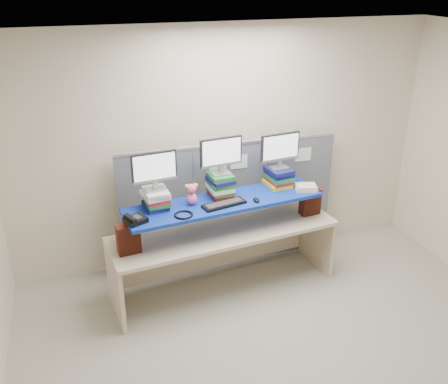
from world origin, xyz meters
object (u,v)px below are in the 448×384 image
object	(u,v)px
monitor_right	(280,149)
keyboard	(224,204)
desk	(224,242)
desk_phone	(135,220)
monitor_left	(154,169)
blue_board	(224,202)
monitor_center	(221,154)

from	to	relation	value
monitor_right	keyboard	size ratio (longest dim) A/B	0.95
desk	desk_phone	distance (m)	1.11
monitor_left	monitor_right	xyz separation A→B (m)	(1.40, 0.16, 0.01)
blue_board	keyboard	distance (m)	0.11
monitor_center	desk_phone	world-z (taller)	monitor_center
blue_board	desk	bearing A→B (deg)	-6.46
keyboard	desk_phone	distance (m)	0.93
monitor_left	monitor_center	size ratio (longest dim) A/B	1.00
monitor_center	blue_board	bearing A→B (deg)	-99.53
monitor_left	monitor_center	distance (m)	0.72
monitor_right	monitor_left	bearing A→B (deg)	180.00
desk	desk_phone	xyz separation A→B (m)	(-0.96, -0.21, 0.52)
keyboard	desk_phone	world-z (taller)	desk_phone
desk	desk_phone	bearing A→B (deg)	-174.30
blue_board	keyboard	bearing A→B (deg)	-113.81
monitor_center	desk_phone	bearing A→B (deg)	-167.76
monitor_center	desk_phone	xyz separation A→B (m)	(-0.96, -0.33, -0.45)
monitor_center	monitor_right	distance (m)	0.70
desk_phone	monitor_left	bearing A→B (deg)	20.16
desk	desk_phone	size ratio (longest dim) A/B	10.39
desk	monitor_center	distance (m)	0.98
monitor_left	desk	bearing A→B (deg)	-9.68
monitor_right	keyboard	distance (m)	0.89
monitor_left	monitor_center	xyz separation A→B (m)	(0.71, 0.08, 0.05)
desk	monitor_left	distance (m)	1.16
monitor_center	keyboard	world-z (taller)	monitor_center
blue_board	monitor_right	size ratio (longest dim) A/B	4.57
keyboard	monitor_left	bearing A→B (deg)	155.64
monitor_left	monitor_right	world-z (taller)	monitor_right
desk	desk_phone	world-z (taller)	desk_phone
desk	monitor_right	world-z (taller)	monitor_right
keyboard	desk	bearing A→B (deg)	60.27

